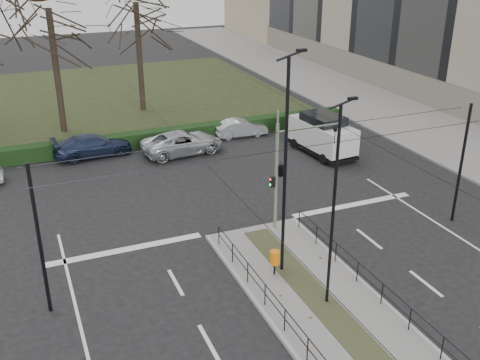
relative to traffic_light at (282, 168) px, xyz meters
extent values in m
plane|color=black|center=(-1.31, -4.50, -3.18)|extent=(140.00, 140.00, 0.00)
cube|color=slate|center=(-1.31, -7.00, -3.11)|extent=(4.40, 15.00, 0.14)
cube|color=slate|center=(16.69, 17.50, -3.11)|extent=(8.00, 90.00, 0.14)
cube|color=#232C16|center=(-7.31, 27.50, -3.13)|extent=(38.00, 26.00, 0.10)
cube|color=black|center=(-7.31, 14.10, -2.68)|extent=(38.00, 1.00, 1.00)
cylinder|color=black|center=(-3.36, -0.50, -2.59)|extent=(0.04, 0.04, 0.90)
cylinder|color=black|center=(0.74, -0.50, -2.59)|extent=(0.04, 0.04, 0.90)
cylinder|color=black|center=(-3.36, -7.10, -2.14)|extent=(0.04, 13.20, 0.04)
cylinder|color=black|center=(0.74, -7.10, -2.14)|extent=(0.04, 13.20, 0.04)
cylinder|color=black|center=(-10.91, -2.50, -0.18)|extent=(0.14, 0.14, 6.00)
cylinder|color=black|center=(8.29, -2.50, -0.18)|extent=(0.14, 0.14, 6.00)
cylinder|color=black|center=(-1.31, -3.50, 2.32)|extent=(20.00, 0.02, 0.02)
cylinder|color=black|center=(-1.31, -1.50, 2.32)|extent=(20.00, 0.02, 0.02)
cylinder|color=black|center=(-4.81, -6.50, 2.12)|extent=(0.02, 34.00, 0.02)
cylinder|color=black|center=(2.19, -6.50, 2.12)|extent=(0.02, 34.00, 0.02)
cylinder|color=slate|center=(-0.30, 0.00, -0.43)|extent=(0.16, 0.16, 5.22)
cylinder|color=slate|center=(1.30, 0.00, 1.78)|extent=(3.21, 0.10, 0.10)
imported|color=black|center=(2.71, 0.00, 1.28)|extent=(0.18, 0.21, 0.90)
imported|color=black|center=(-0.08, 0.00, -0.03)|extent=(0.80, 2.04, 0.80)
cube|color=black|center=(-0.48, 0.00, -0.63)|extent=(0.22, 0.16, 0.50)
sphere|color=#FF0C0C|center=(-0.58, 0.00, -0.48)|extent=(0.11, 0.11, 0.11)
sphere|color=#0CE533|center=(-0.58, 0.00, -0.75)|extent=(0.11, 0.11, 0.11)
cylinder|color=black|center=(-2.10, -3.67, -2.78)|extent=(0.08, 0.08, 0.52)
cylinder|color=orange|center=(-2.10, -3.67, -2.25)|extent=(0.42, 0.42, 0.58)
cylinder|color=black|center=(-1.09, -6.17, 0.86)|extent=(0.12, 0.12, 7.79)
cube|color=black|center=(-0.65, -6.17, 4.90)|extent=(0.34, 0.14, 0.10)
cylinder|color=black|center=(-1.66, -3.47, 1.42)|extent=(0.13, 0.13, 8.92)
cube|color=black|center=(-1.16, -3.47, 6.05)|extent=(0.39, 0.16, 0.11)
imported|color=#1B2540|center=(-6.77, 13.45, -2.46)|extent=(5.09, 2.39, 1.44)
imported|color=#B4B8BC|center=(-1.28, 11.73, -2.44)|extent=(5.50, 2.97, 1.47)
cube|color=silver|center=(7.07, 8.26, -1.88)|extent=(2.55, 5.11, 1.60)
cube|color=black|center=(7.07, 8.26, -0.93)|extent=(2.17, 2.89, 0.74)
cube|color=black|center=(7.07, 8.26, -2.88)|extent=(2.60, 5.21, 0.18)
cylinder|color=black|center=(8.26, 6.74, -2.85)|extent=(0.28, 0.68, 0.66)
cylinder|color=black|center=(6.20, 6.54, -2.85)|extent=(0.28, 0.68, 0.66)
cylinder|color=black|center=(7.94, 9.98, -2.85)|extent=(0.28, 0.68, 0.66)
cylinder|color=black|center=(5.88, 9.77, -2.85)|extent=(0.28, 0.68, 0.66)
cylinder|color=black|center=(-1.33, 22.46, 1.09)|extent=(0.44, 0.44, 8.34)
cylinder|color=black|center=(-7.93, 19.18, 1.20)|extent=(0.44, 0.44, 8.55)
imported|color=#B4B8BC|center=(3.52, 13.47, -2.56)|extent=(3.78, 1.48, 1.23)
camera|label=1|loc=(-11.01, -21.40, 9.77)|focal=42.00mm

